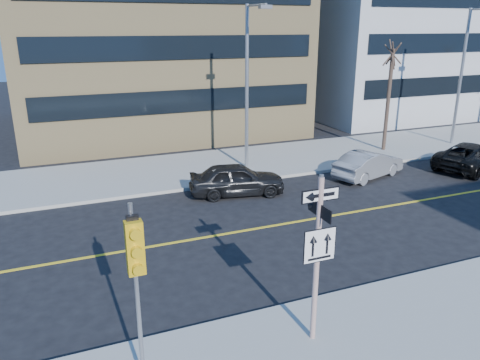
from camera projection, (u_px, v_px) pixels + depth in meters
name	position (u px, v px, depth m)	size (l,w,h in m)	color
ground	(267.00, 290.00, 13.35)	(120.00, 120.00, 0.00)	black
far_sidewalk	(439.00, 141.00, 30.31)	(66.00, 6.00, 0.15)	#9E9C94
road_centerline	(469.00, 192.00, 21.15)	(40.00, 0.14, 0.01)	gold
sign_pole	(318.00, 251.00, 10.37)	(0.92, 0.92, 4.06)	silver
traffic_signal	(136.00, 263.00, 8.62)	(0.32, 0.45, 4.00)	gray
parked_car_a	(237.00, 179.00, 20.69)	(4.19, 1.69, 1.43)	black
parked_car_b	(369.00, 164.00, 23.05)	(4.05, 1.41, 1.33)	gray
parked_car_c	(472.00, 156.00, 24.42)	(4.99, 2.30, 1.39)	black
streetlight_a	(249.00, 78.00, 22.74)	(0.55, 2.25, 8.00)	gray
streetlight_b	(465.00, 68.00, 27.75)	(0.55, 2.25, 8.00)	gray
street_tree_west	(393.00, 57.00, 26.19)	(1.80, 1.80, 6.35)	#3A2D22
building_grey_mid	(400.00, 21.00, 40.67)	(20.00, 16.00, 15.00)	#AAACB0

